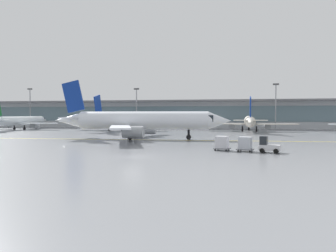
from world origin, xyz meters
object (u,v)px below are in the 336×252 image
Objects in this scene: gate_airplane_0 at (22,121)px; baggage_tug at (268,146)px; apron_light_mast_1 at (137,106)px; apron_light_mast_2 at (276,104)px; cargo_dolly_lead at (245,144)px; cargo_dolly_trailing at (222,143)px; taxiing_regional_jet at (141,121)px; apron_light_mast_0 at (30,106)px; gate_airplane_1 at (118,120)px; gate_airplane_2 at (249,121)px.

gate_airplane_0 is 9.50× the size of baggage_tug.
apron_light_mast_2 is at bearing -1.32° from apron_light_mast_1.
cargo_dolly_lead and cargo_dolly_trailing have the same top height.
taxiing_regional_jet reaches higher than cargo_dolly_trailing.
apron_light_mast_1 is (-35.06, 64.69, 6.40)m from cargo_dolly_lead.
gate_airplane_0 is 83.96m from cargo_dolly_lead.
gate_airplane_0 is 36.48m from apron_light_mast_1.
apron_light_mast_0 reaches higher than taxiing_regional_jet.
gate_airplane_1 is 61.18m from cargo_dolly_lead.
taxiing_regional_jet is 14.89× the size of cargo_dolly_lead.
apron_light_mast_1 is (-31.99, 64.02, 6.40)m from cargo_dolly_trailing.
gate_airplane_1 is 2.12× the size of apron_light_mast_2.
gate_airplane_0 is 1.90× the size of apron_light_mast_2.
baggage_tug is at bearing -0.00° from cargo_dolly_lead.
apron_light_mast_1 is at bearing 72.52° from gate_airplane_2.
taxiing_regional_jet is 73.27m from apron_light_mast_0.
baggage_tug is 1.19× the size of cargo_dolly_lead.
gate_airplane_2 is 53.08m from cargo_dolly_lead.
baggage_tug is (70.71, -50.04, -1.79)m from gate_airplane_0.
gate_airplane_0 is at bearing -63.96° from apron_light_mast_0.
apron_light_mast_2 reaches higher than gate_airplane_0.
apron_light_mast_0 reaches higher than gate_airplane_1.
gate_airplane_0 is 18.90m from apron_light_mast_0.
gate_airplane_0 is 69.66m from gate_airplane_2.
cargo_dolly_lead is 64.76m from apron_light_mast_2.
cargo_dolly_trailing is at bearing 180.00° from baggage_tug.
gate_airplane_2 is at bearing -17.60° from apron_light_mast_1.
gate_airplane_0 is at bearing 155.33° from cargo_dolly_trailing.
apron_light_mast_2 reaches higher than cargo_dolly_lead.
taxiing_regional_jet reaches higher than baggage_tug.
apron_light_mast_0 is at bearing 72.50° from gate_airplane_1.
taxiing_regional_jet reaches higher than gate_airplane_1.
apron_light_mast_1 is (-15.22, 45.98, 3.92)m from taxiing_regional_jet.
cargo_dolly_trailing is at bearing -124.68° from gate_airplane_0.
baggage_tug is 75.80m from apron_light_mast_1.
baggage_tug is 0.20× the size of apron_light_mast_0.
apron_light_mast_2 is (6.93, 64.28, 6.91)m from baggage_tug.
gate_airplane_1 is 63.40m from baggage_tug.
gate_airplane_2 is at bearing -84.75° from gate_airplane_0.
cargo_dolly_lead is at bearing -61.54° from apron_light_mast_1.
apron_light_mast_1 is at bearing 104.43° from taxiing_regional_jet.
gate_airplane_1 is at bearing 138.47° from cargo_dolly_lead.
baggage_tug is (1.14, -53.64, -1.92)m from gate_airplane_2.
baggage_tug is 65.02m from apron_light_mast_2.
apron_light_mast_2 is at bearing 90.76° from cargo_dolly_trailing.
apron_light_mast_2 reaches higher than baggage_tug.
cargo_dolly_trailing is at bearing -140.90° from gate_airplane_1.
apron_light_mast_0 reaches higher than gate_airplane_2.
apron_light_mast_0 is at bearing 150.47° from cargo_dolly_trailing.
taxiing_regional_jet is 2.50× the size of apron_light_mast_2.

